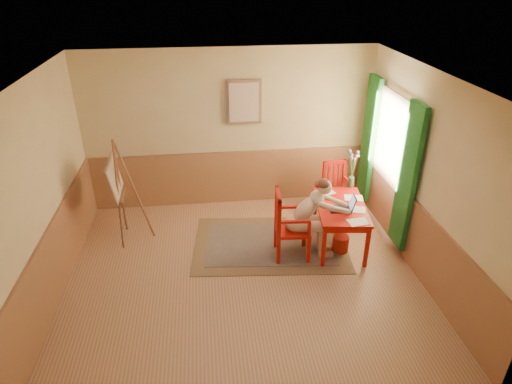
{
  "coord_description": "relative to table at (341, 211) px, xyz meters",
  "views": [
    {
      "loc": [
        -0.44,
        -4.97,
        3.97
      ],
      "look_at": [
        0.25,
        0.55,
        1.05
      ],
      "focal_mm": 30.61,
      "sensor_mm": 36.0,
      "label": 1
    }
  ],
  "objects": [
    {
      "name": "figure",
      "position": [
        -0.51,
        -0.18,
        0.07
      ],
      "size": [
        0.96,
        0.43,
        1.28
      ],
      "color": "beige",
      "rests_on": "room"
    },
    {
      "name": "window",
      "position": [
        0.86,
        0.52,
        0.71
      ],
      "size": [
        0.12,
        2.01,
        2.2
      ],
      "color": "white",
      "rests_on": "room"
    },
    {
      "name": "table",
      "position": [
        0.0,
        0.0,
        0.0
      ],
      "size": [
        0.87,
        1.28,
        0.72
      ],
      "color": "#BD1008",
      "rests_on": "room"
    },
    {
      "name": "chair_back",
      "position": [
        0.23,
        0.96,
        -0.15
      ],
      "size": [
        0.48,
        0.49,
        0.97
      ],
      "color": "#BD1008",
      "rests_on": "room"
    },
    {
      "name": "wastebasket",
      "position": [
        -0.01,
        -0.16,
        -0.5
      ],
      "size": [
        0.28,
        0.28,
        0.27
      ],
      "primitive_type": "cylinder",
      "rotation": [
        0.0,
        0.0,
        0.14
      ],
      "color": "red",
      "rests_on": "room"
    },
    {
      "name": "papers",
      "position": [
        0.1,
        0.0,
        0.09
      ],
      "size": [
        0.71,
        1.19,
        0.0
      ],
      "color": "white",
      "rests_on": "table"
    },
    {
      "name": "vase",
      "position": [
        0.34,
        0.62,
        0.37
      ],
      "size": [
        0.24,
        0.31,
        0.62
      ],
      "color": "#3F724C",
      "rests_on": "table"
    },
    {
      "name": "wall_portrait",
      "position": [
        -1.31,
        1.63,
        1.27
      ],
      "size": [
        0.6,
        0.05,
        0.76
      ],
      "color": "#906C53",
      "rests_on": "room"
    },
    {
      "name": "easel",
      "position": [
        -3.36,
        0.62,
        0.39
      ],
      "size": [
        0.58,
        0.76,
        1.72
      ],
      "color": "brown",
      "rests_on": "room"
    },
    {
      "name": "laptop",
      "position": [
        0.0,
        -0.12,
        0.14
      ],
      "size": [
        0.39,
        0.26,
        0.23
      ],
      "color": "#1E2338",
      "rests_on": "table"
    },
    {
      "name": "wainscot",
      "position": [
        -1.56,
        0.22,
        -0.13
      ],
      "size": [
        5.0,
        4.5,
        1.0
      ],
      "color": "#B7784E",
      "rests_on": "room"
    },
    {
      "name": "rug",
      "position": [
        -1.06,
        0.15,
        -0.62
      ],
      "size": [
        2.55,
        1.83,
        0.02
      ],
      "color": "#8C7251",
      "rests_on": "room"
    },
    {
      "name": "room",
      "position": [
        -1.56,
        -0.58,
        0.77
      ],
      "size": [
        5.04,
        4.54,
        2.84
      ],
      "color": "tan",
      "rests_on": "ground"
    },
    {
      "name": "chair_left",
      "position": [
        -0.84,
        -0.17,
        -0.09
      ],
      "size": [
        0.53,
        0.51,
        1.08
      ],
      "color": "#BD1008",
      "rests_on": "room"
    }
  ]
}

